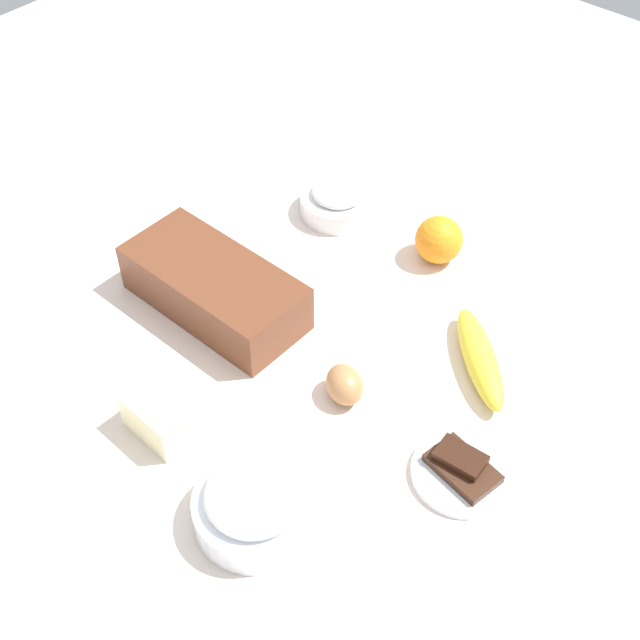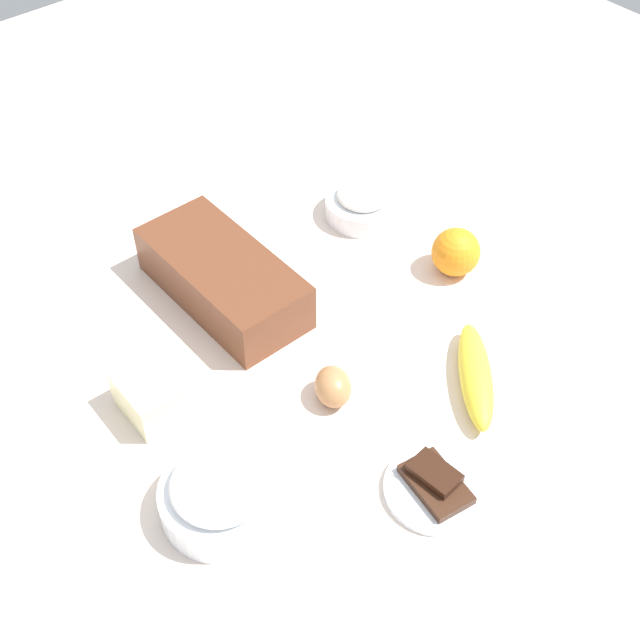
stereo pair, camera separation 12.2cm
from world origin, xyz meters
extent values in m
cube|color=beige|center=(0.00, 0.00, -0.01)|extent=(2.40, 2.40, 0.02)
cube|color=brown|center=(0.16, 0.05, 0.04)|extent=(0.28, 0.13, 0.08)
cube|color=black|center=(0.16, 0.05, 0.04)|extent=(0.27, 0.12, 0.07)
cylinder|color=white|center=(0.17, -0.24, 0.02)|extent=(0.13, 0.13, 0.04)
torus|color=white|center=(0.17, -0.24, 0.03)|extent=(0.13, 0.13, 0.01)
ellipsoid|color=white|center=(0.17, -0.24, 0.04)|extent=(0.09, 0.09, 0.03)
cylinder|color=white|center=(-0.14, 0.28, 0.02)|extent=(0.15, 0.15, 0.04)
torus|color=white|center=(-0.14, 0.28, 0.04)|extent=(0.15, 0.15, 0.01)
ellipsoid|color=white|center=(-0.14, 0.28, 0.05)|extent=(0.12, 0.12, 0.04)
ellipsoid|color=yellow|center=(-0.20, -0.11, 0.02)|extent=(0.17, 0.16, 0.04)
sphere|color=orange|center=(-0.02, -0.26, 0.04)|extent=(0.08, 0.08, 0.08)
cube|color=#F4EDB2|center=(0.05, 0.26, 0.03)|extent=(0.09, 0.07, 0.06)
ellipsoid|color=#AE7647|center=(-0.10, 0.06, 0.02)|extent=(0.08, 0.07, 0.05)
cylinder|color=white|center=(-0.29, 0.06, 0.01)|extent=(0.13, 0.13, 0.01)
cube|color=#381E11|center=(-0.29, 0.06, 0.02)|extent=(0.10, 0.07, 0.01)
cube|color=black|center=(-0.28, 0.05, 0.03)|extent=(0.07, 0.04, 0.01)
camera|label=1|loc=(-0.56, 0.63, 0.92)|focal=47.99mm
camera|label=2|loc=(-0.64, 0.55, 0.92)|focal=47.99mm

